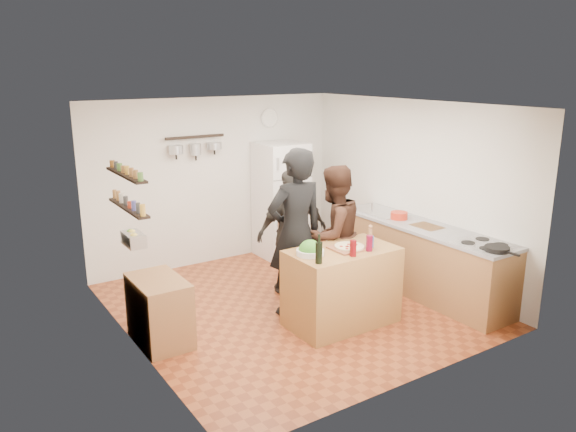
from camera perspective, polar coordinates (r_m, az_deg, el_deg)
room_shell at (r=7.10m, az=-1.27°, el=1.28°), size 4.20×4.20×4.20m
prep_island at (r=6.59m, az=5.48°, el=-7.16°), size 1.25×0.72×0.91m
pizza_board at (r=6.46m, az=6.25°, el=-3.24°), size 0.42×0.34×0.02m
pizza at (r=6.46m, az=6.25°, el=-3.08°), size 0.34×0.34×0.02m
salad_bowl at (r=6.22m, az=2.27°, el=-3.70°), size 0.31×0.31×0.06m
wine_bottle at (r=5.94m, az=3.16°, el=-3.76°), size 0.08×0.08×0.23m
wine_glass_near at (r=6.20m, az=6.62°, el=-3.28°), size 0.07×0.07×0.18m
wine_glass_far at (r=6.39m, az=8.26°, el=-2.75°), size 0.07×0.07×0.18m
pepper_mill at (r=6.72m, az=8.33°, el=-1.94°), size 0.05×0.05×0.17m
salt_canister at (r=6.51m, az=8.32°, el=-2.63°), size 0.09×0.09×0.14m
person_left at (r=6.66m, az=0.77°, el=-1.73°), size 0.77×0.53×2.04m
person_center at (r=7.03m, az=4.61°, el=-1.99°), size 0.95×0.78×1.77m
person_back at (r=7.30m, az=0.45°, el=-1.70°), size 1.03×0.54×1.67m
counter_run at (r=7.68m, az=13.44°, el=-4.30°), size 0.63×2.63×0.90m
stove_top at (r=6.96m, az=19.32°, el=-2.78°), size 0.60×0.62×0.02m
skillet at (r=6.73m, az=20.46°, el=-3.14°), size 0.28×0.28×0.05m
sink at (r=8.12m, az=9.31°, el=0.40°), size 0.50×0.80×0.03m
cutting_board at (r=7.50m, az=13.94°, el=-1.09°), size 0.30×0.40×0.02m
red_bowl at (r=7.77m, az=11.21°, el=0.05°), size 0.23×0.23×0.10m
fridge at (r=8.79m, az=-0.71°, el=1.63°), size 0.70×0.68×1.80m
wall_clock at (r=8.87m, az=-1.90°, el=9.93°), size 0.30×0.03×0.30m
spice_shelf_lower at (r=6.09m, az=-15.91°, el=0.81°), size 0.12×1.00×0.02m
spice_shelf_upper at (r=6.02m, az=-16.14°, el=4.04°), size 0.12×1.00×0.02m
produce_basket at (r=6.19m, az=-15.41°, el=-2.29°), size 0.18×0.35×0.14m
side_table at (r=6.32m, az=-12.92°, el=-9.36°), size 0.50×0.80×0.73m
pot_rack at (r=8.22m, az=-9.43°, el=7.93°), size 0.90×0.04×0.04m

